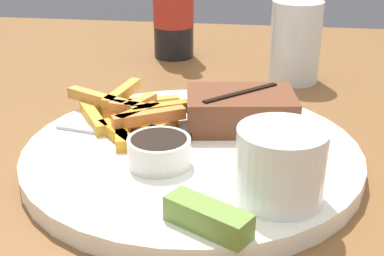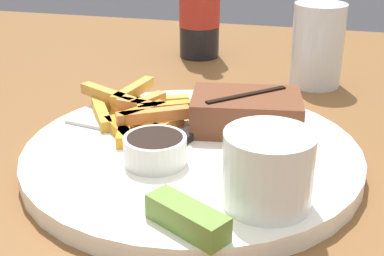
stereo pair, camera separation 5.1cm
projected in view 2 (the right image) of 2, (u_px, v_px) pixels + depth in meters
The scene contains 11 objects.
dining_table at pixel (192, 222), 0.55m from camera, with size 1.41×1.21×0.74m.
dinner_plate at pixel (192, 155), 0.52m from camera, with size 0.33×0.33×0.02m.
steak_portion at pixel (246, 112), 0.55m from camera, with size 0.12×0.09×0.04m.
fries_pile at pixel (138, 111), 0.57m from camera, with size 0.15×0.16×0.02m.
coleslaw_cup at pixel (268, 165), 0.41m from camera, with size 0.07×0.07×0.06m.
dipping_sauce_cup at pixel (155, 148), 0.48m from camera, with size 0.06×0.06×0.03m.
pickle_spear at pixel (187, 218), 0.39m from camera, with size 0.07×0.05×0.02m.
fork_utensil at pixel (116, 130), 0.55m from camera, with size 0.13×0.04×0.00m.
knife_utensil at pixel (204, 126), 0.56m from camera, with size 0.07×0.16×0.01m.
beer_bottle at pixel (199, 7), 0.83m from camera, with size 0.06×0.06×0.22m.
drinking_glass at pixel (317, 45), 0.72m from camera, with size 0.07×0.07×0.11m.
Camera 2 is at (0.11, -0.45, 0.99)m, focal length 50.00 mm.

